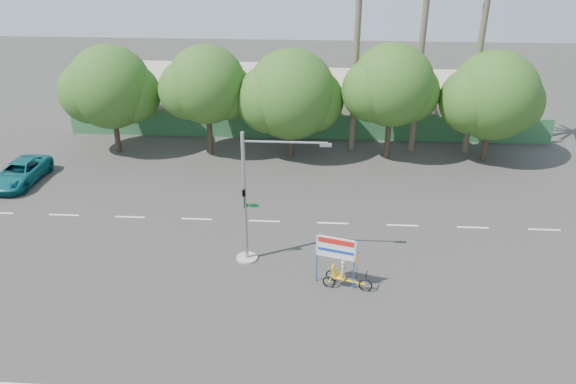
{
  "coord_description": "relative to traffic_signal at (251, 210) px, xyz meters",
  "views": [
    {
      "loc": [
        1.16,
        -20.38,
        16.16
      ],
      "look_at": [
        -0.41,
        4.9,
        3.5
      ],
      "focal_mm": 35.0,
      "sensor_mm": 36.0,
      "label": 1
    }
  ],
  "objects": [
    {
      "name": "traffic_signal",
      "position": [
        0.0,
        0.0,
        0.0
      ],
      "size": [
        4.72,
        1.1,
        7.0
      ],
      "color": "gray",
      "rests_on": "ground"
    },
    {
      "name": "building_left",
      "position": [
        -7.8,
        22.02,
        -0.92
      ],
      "size": [
        12.0,
        8.0,
        4.0
      ],
      "primitive_type": "cube",
      "color": "#B9A893",
      "rests_on": "ground"
    },
    {
      "name": "tree_left",
      "position": [
        -4.85,
        14.02,
        2.14
      ],
      "size": [
        6.66,
        5.6,
        8.07
      ],
      "color": "#473828",
      "rests_on": "ground"
    },
    {
      "name": "ground",
      "position": [
        2.2,
        -3.98,
        -2.92
      ],
      "size": [
        120.0,
        120.0,
        0.0
      ],
      "primitive_type": "plane",
      "color": "#33302D",
      "rests_on": "ground"
    },
    {
      "name": "palm_tall",
      "position": [
        10.2,
        15.52,
        7.55
      ],
      "size": [
        3.73,
        3.79,
        17.45
      ],
      "color": "#70604C",
      "rests_on": "ground"
    },
    {
      "name": "fence",
      "position": [
        2.2,
        17.52,
        -1.92
      ],
      "size": [
        38.0,
        0.08,
        2.0
      ],
      "primitive_type": "cube",
      "color": "#336B3D",
      "rests_on": "ground"
    },
    {
      "name": "building_right",
      "position": [
        10.2,
        22.02,
        -1.12
      ],
      "size": [
        14.0,
        8.0,
        3.6
      ],
      "primitive_type": "cube",
      "color": "#B9A893",
      "rests_on": "ground"
    },
    {
      "name": "pickup_truck",
      "position": [
        -16.47,
        8.23,
        -2.2
      ],
      "size": [
        2.62,
        5.27,
        1.44
      ],
      "primitive_type": "imported",
      "rotation": [
        0.0,
        0.0,
        -0.05
      ],
      "color": "#0F626A",
      "rests_on": "ground"
    },
    {
      "name": "tree_far_left",
      "position": [
        -11.85,
        14.02,
        1.84
      ],
      "size": [
        7.14,
        6.0,
        7.96
      ],
      "color": "#473828",
      "rests_on": "ground"
    },
    {
      "name": "palm_short",
      "position": [
        5.7,
        15.52,
        5.94
      ],
      "size": [
        3.73,
        3.79,
        14.45
      ],
      "color": "#70604C",
      "rests_on": "ground"
    },
    {
      "name": "tree_right",
      "position": [
        8.15,
        14.02,
        2.32
      ],
      "size": [
        6.9,
        5.8,
        8.36
      ],
      "color": "#473828",
      "rests_on": "ground"
    },
    {
      "name": "trike_billboard",
      "position": [
        4.47,
        -2.03,
        -1.81
      ],
      "size": [
        2.73,
        1.08,
        2.77
      ],
      "rotation": [
        0.0,
        0.0,
        -0.27
      ],
      "color": "black",
      "rests_on": "ground"
    },
    {
      "name": "tree_far_right",
      "position": [
        15.15,
        14.02,
        1.73
      ],
      "size": [
        7.38,
        6.2,
        7.94
      ],
      "color": "#473828",
      "rests_on": "ground"
    },
    {
      "name": "tree_center",
      "position": [
        1.14,
        14.02,
        1.55
      ],
      "size": [
        7.62,
        6.4,
        7.85
      ],
      "color": "#473828",
      "rests_on": "ground"
    },
    {
      "name": "palm_mid",
      "position": [
        14.2,
        15.52,
        6.48
      ],
      "size": [
        3.73,
        3.79,
        15.45
      ],
      "color": "#70604C",
      "rests_on": "ground"
    }
  ]
}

